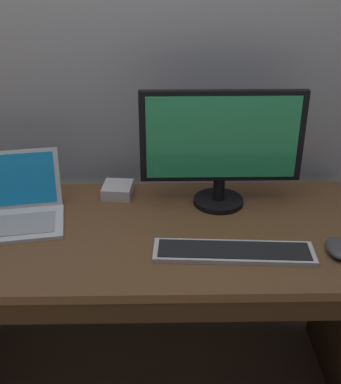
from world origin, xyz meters
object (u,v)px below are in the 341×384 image
Objects in this scene: laptop_silver at (12,207)px; wired_keyboard at (234,252)px; external_drive_box at (118,190)px; external_monitor at (221,145)px; computer_mouse at (337,248)px.

laptop_silver is 0.78m from wired_keyboard.
wired_keyboard is 0.56m from external_drive_box.
external_monitor is 0.44m from external_drive_box.
computer_mouse is 0.82m from external_drive_box.
wired_keyboard is 4.29× the size of external_drive_box.
laptop_silver is at bearing 162.97° from wired_keyboard.
external_drive_box is (-0.71, 0.41, 0.00)m from computer_mouse.
wired_keyboard is at bearing -87.65° from external_monitor.
laptop_silver is at bearing -152.89° from external_drive_box.
laptop_silver is at bearing 172.75° from computer_mouse.
external_drive_box reaches higher than computer_mouse.
computer_mouse reaches higher than wired_keyboard.
computer_mouse is (1.06, -0.23, -0.03)m from laptop_silver.
computer_mouse is 1.02× the size of external_drive_box.
external_monitor is at bearing -12.68° from external_drive_box.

